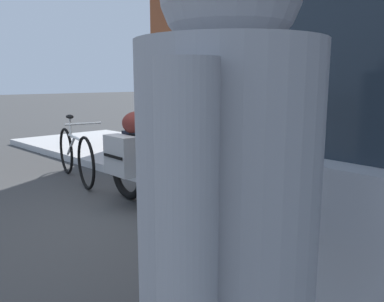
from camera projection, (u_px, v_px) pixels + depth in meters
The scene contains 5 objects.
ground_plane at pixel (116, 225), 3.96m from camera, with size 80.00×80.00×0.00m, color #3C3C3C.
touring_motorcycle at pixel (156, 158), 4.25m from camera, with size 2.18×0.62×1.41m.
parked_bicycle at pixel (75, 154), 5.66m from camera, with size 1.75×0.58×0.95m.
pedestrian_walking at pixel (227, 233), 0.84m from camera, with size 0.50×0.52×1.75m.
sandwich_board_sign at pixel (195, 133), 6.14m from camera, with size 0.55×0.43×1.02m.
Camera 1 is at (3.22, -2.10, 1.43)m, focal length 36.70 mm.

